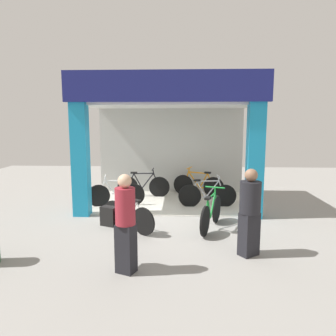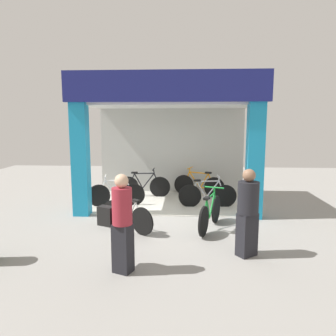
# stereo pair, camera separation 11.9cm
# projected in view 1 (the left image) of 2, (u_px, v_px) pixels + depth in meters

# --- Properties ---
(ground_plane) EXTENTS (17.59, 17.59, 0.00)m
(ground_plane) POSITION_uv_depth(u_px,v_px,m) (167.00, 216.00, 8.34)
(ground_plane) COLOR gray
(ground_plane) RESTS_ON ground
(shop_facade) EXTENTS (5.00, 3.15, 3.63)m
(shop_facade) POSITION_uv_depth(u_px,v_px,m) (169.00, 138.00, 9.45)
(shop_facade) COLOR beige
(shop_facade) RESTS_ON ground
(bicycle_inside_0) EXTENTS (1.65, 0.45, 0.90)m
(bicycle_inside_0) POSITION_uv_depth(u_px,v_px,m) (207.00, 195.00, 9.15)
(bicycle_inside_0) COLOR black
(bicycle_inside_0) RESTS_ON ground
(bicycle_inside_1) EXTENTS (1.68, 0.46, 0.92)m
(bicycle_inside_1) POSITION_uv_depth(u_px,v_px,m) (143.00, 186.00, 10.35)
(bicycle_inside_1) COLOR black
(bicycle_inside_1) RESTS_ON ground
(bicycle_inside_2) EXTENTS (1.61, 0.44, 0.90)m
(bicycle_inside_2) POSITION_uv_depth(u_px,v_px,m) (116.00, 194.00, 9.24)
(bicycle_inside_2) COLOR black
(bicycle_inside_2) RESTS_ON ground
(bicycle_inside_3) EXTENTS (1.61, 0.63, 0.93)m
(bicycle_inside_3) POSITION_uv_depth(u_px,v_px,m) (198.00, 185.00, 10.44)
(bicycle_inside_3) COLOR black
(bicycle_inside_3) RESTS_ON ground
(bicycle_parked_0) EXTENTS (0.63, 1.59, 0.92)m
(bicycle_parked_0) POSITION_uv_depth(u_px,v_px,m) (211.00, 213.00, 7.32)
(bicycle_parked_0) COLOR black
(bicycle_parked_0) RESTS_ON ground
(bicycle_parked_1) EXTENTS (1.30, 0.94, 0.86)m
(bicycle_parked_1) POSITION_uv_depth(u_px,v_px,m) (128.00, 216.00, 7.20)
(bicycle_parked_1) COLOR black
(bicycle_parked_1) RESTS_ON ground
(pedestrian_0) EXTENTS (0.65, 0.46, 1.63)m
(pedestrian_0) POSITION_uv_depth(u_px,v_px,m) (124.00, 222.00, 5.18)
(pedestrian_0) COLOR black
(pedestrian_0) RESTS_ON ground
(pedestrian_1) EXTENTS (0.53, 0.53, 1.61)m
(pedestrian_1) POSITION_uv_depth(u_px,v_px,m) (250.00, 211.00, 5.83)
(pedestrian_1) COLOR black
(pedestrian_1) RESTS_ON ground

